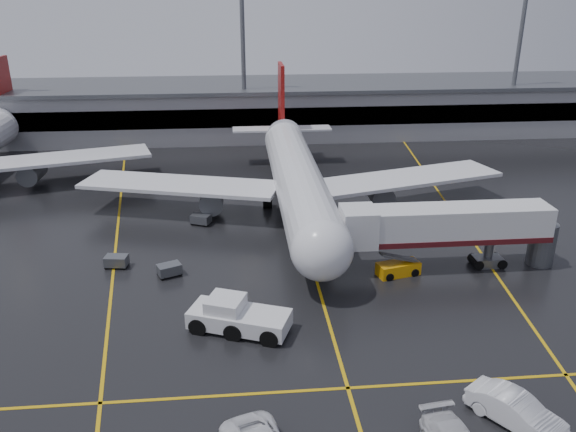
{
  "coord_description": "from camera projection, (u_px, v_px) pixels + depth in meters",
  "views": [
    {
      "loc": [
        -6.6,
        -51.67,
        23.92
      ],
      "look_at": [
        -2.0,
        -2.0,
        4.0
      ],
      "focal_mm": 35.96,
      "sensor_mm": 36.0,
      "label": 1
    }
  ],
  "objects": [
    {
      "name": "ground",
      "position": [
        306.0,
        245.0,
        57.22
      ],
      "size": [
        220.0,
        220.0,
        0.0
      ],
      "primitive_type": "plane",
      "color": "black",
      "rests_on": "ground"
    },
    {
      "name": "apron_line_centre",
      "position": [
        306.0,
        245.0,
        57.21
      ],
      "size": [
        0.25,
        90.0,
        0.02
      ],
      "primitive_type": "cube",
      "color": "gold",
      "rests_on": "ground"
    },
    {
      "name": "apron_line_stop",
      "position": [
        348.0,
        388.0,
        36.87
      ],
      "size": [
        60.0,
        0.25,
        0.02
      ],
      "primitive_type": "cube",
      "color": "gold",
      "rests_on": "ground"
    },
    {
      "name": "apron_line_left",
      "position": [
        119.0,
        215.0,
        64.75
      ],
      "size": [
        9.99,
        69.35,
        0.02
      ],
      "primitive_type": "cube",
      "rotation": [
        0.0,
        0.0,
        0.14
      ],
      "color": "gold",
      "rests_on": "ground"
    },
    {
      "name": "apron_line_right",
      "position": [
        447.0,
        204.0,
        68.0
      ],
      "size": [
        7.57,
        69.64,
        0.02
      ],
      "primitive_type": "cube",
      "rotation": [
        0.0,
        0.0,
        -0.1
      ],
      "color": "gold",
      "rests_on": "ground"
    },
    {
      "name": "terminal",
      "position": [
        273.0,
        108.0,
        99.94
      ],
      "size": [
        122.0,
        19.0,
        8.6
      ],
      "color": "gray",
      "rests_on": "ground"
    },
    {
      "name": "light_mast_mid",
      "position": [
        243.0,
        51.0,
        90.26
      ],
      "size": [
        3.0,
        1.2,
        25.45
      ],
      "color": "#595B60",
      "rests_on": "ground"
    },
    {
      "name": "light_mast_right",
      "position": [
        519.0,
        48.0,
        94.11
      ],
      "size": [
        3.0,
        1.2,
        25.45
      ],
      "color": "#595B60",
      "rests_on": "ground"
    },
    {
      "name": "main_airliner",
      "position": [
        296.0,
        175.0,
        64.62
      ],
      "size": [
        48.8,
        45.6,
        14.1
      ],
      "color": "silver",
      "rests_on": "ground"
    },
    {
      "name": "jet_bridge",
      "position": [
        447.0,
        228.0,
        51.23
      ],
      "size": [
        19.9,
        3.4,
        6.05
      ],
      "color": "silver",
      "rests_on": "ground"
    },
    {
      "name": "pushback_tractor",
      "position": [
        237.0,
        317.0,
        42.82
      ],
      "size": [
        8.01,
        5.47,
        2.66
      ],
      "color": "silver",
      "rests_on": "ground"
    },
    {
      "name": "belt_loader",
      "position": [
        398.0,
        268.0,
        51.21
      ],
      "size": [
        4.07,
        2.55,
        2.4
      ],
      "color": "orange",
      "rests_on": "ground"
    },
    {
      "name": "service_van_c",
      "position": [
        516.0,
        410.0,
        33.54
      ],
      "size": [
        5.04,
        5.85,
        1.9
      ],
      "primitive_type": "imported",
      "rotation": [
        0.0,
        0.0,
        0.63
      ],
      "color": "white",
      "rests_on": "ground"
    },
    {
      "name": "baggage_cart_a",
      "position": [
        169.0,
        269.0,
        50.97
      ],
      "size": [
        2.36,
        2.0,
        1.12
      ],
      "color": "#595B60",
      "rests_on": "ground"
    },
    {
      "name": "baggage_cart_b",
      "position": [
        116.0,
        261.0,
        52.56
      ],
      "size": [
        2.17,
        1.57,
        1.12
      ],
      "color": "#595B60",
      "rests_on": "ground"
    },
    {
      "name": "baggage_cart_c",
      "position": [
        201.0,
        219.0,
        62.01
      ],
      "size": [
        2.35,
        2.0,
        1.12
      ],
      "color": "#595B60",
      "rests_on": "ground"
    }
  ]
}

